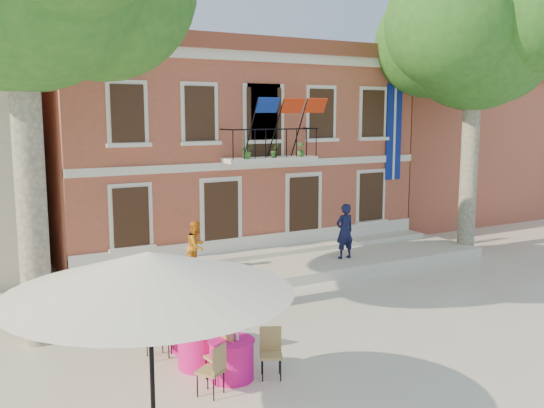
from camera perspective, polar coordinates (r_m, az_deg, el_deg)
The scene contains 11 objects.
ground at distance 15.04m, azimuth 3.64°, elevation -10.92°, with size 90.00×90.00×0.00m, color beige.
main_building at distance 23.96m, azimuth -5.41°, elevation 5.56°, with size 13.50×9.59×7.50m.
neighbor_east at distance 31.62m, azimuth 14.13°, elevation 5.03°, with size 9.40×9.40×6.40m.
terrace at distance 19.58m, azimuth 1.49°, elevation -5.83°, with size 14.00×3.40×0.30m, color silver.
plane_tree_east at distance 22.90m, azimuth 18.59°, elevation 14.78°, with size 5.29×5.29×10.38m.
patio_umbrella at distance 8.80m, azimuth -11.50°, elevation -6.38°, with size 4.14×4.14×3.08m.
pedestrian_navy at distance 19.87m, azimuth 6.86°, elevation -2.56°, with size 0.66×0.43×1.81m, color #101437.
pedestrian_orange at distance 18.29m, azimuth -7.14°, elevation -3.97°, with size 0.75×0.58×1.53m, color orange.
cafe_table_0 at distance 11.85m, azimuth -3.82°, elevation -14.20°, with size 1.87×1.68×0.95m.
cafe_table_1 at distance 12.41m, azimuth -6.86°, elevation -13.21°, with size 0.90×1.95×0.95m.
cafe_table_3 at distance 13.27m, azimuth -7.64°, elevation -11.72°, with size 1.66×1.87×0.95m.
Camera 1 is at (-7.79, -11.85, 5.00)m, focal length 40.00 mm.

